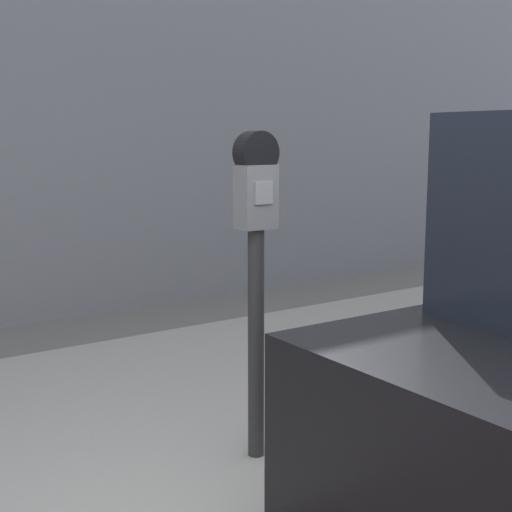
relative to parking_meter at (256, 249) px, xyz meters
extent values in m
cube|color=#9E9B96|center=(-0.37, 0.91, -1.11)|extent=(24.00, 2.80, 0.15)
cylinder|color=#2D2D30|center=(0.00, 0.00, -0.47)|extent=(0.08, 0.08, 1.13)
cube|color=slate|center=(0.00, 0.00, 0.24)|extent=(0.18, 0.12, 0.30)
cube|color=gray|center=(0.00, -0.06, 0.27)|extent=(0.10, 0.01, 0.10)
cylinder|color=black|center=(0.00, 0.00, 0.45)|extent=(0.20, 0.10, 0.20)
cylinder|color=black|center=(0.42, -0.91, -0.84)|extent=(0.68, 0.23, 0.68)
camera|label=1|loc=(-1.91, -2.72, 0.52)|focal=50.00mm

